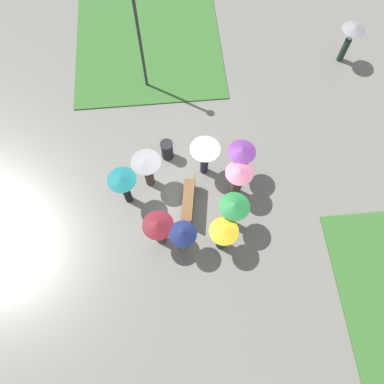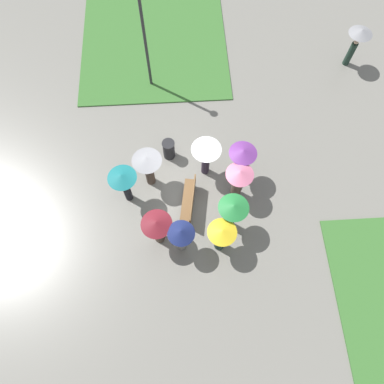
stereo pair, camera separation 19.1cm
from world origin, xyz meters
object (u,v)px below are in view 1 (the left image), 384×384
crowd_person_pink (238,178)px  lamp_post (138,28)px  crowd_person_green (234,210)px  crowd_person_purple (240,158)px  crowd_person_grey (147,166)px  crowd_person_navy (183,236)px  lone_walker_far_path (351,35)px  crowd_person_white (205,153)px  crowd_person_maroon (159,229)px  trash_bin (167,150)px  crowd_person_yellow (223,235)px  crowd_person_teal (123,183)px  park_bench (190,201)px

crowd_person_pink → lamp_post: bearing=-70.3°
crowd_person_green → crowd_person_purple: bearing=119.2°
crowd_person_grey → crowd_person_navy: crowd_person_grey is taller
lamp_post → crowd_person_navy: 7.91m
crowd_person_purple → lone_walker_far_path: 7.87m
crowd_person_pink → crowd_person_white: size_ratio=1.00×
crowd_person_pink → crowd_person_purple: (-0.81, 0.20, 0.02)m
crowd_person_maroon → crowd_person_white: size_ratio=0.93×
trash_bin → crowd_person_yellow: (3.92, 1.70, 0.69)m
crowd_person_navy → crowd_person_pink: crowd_person_pink is taller
crowd_person_green → crowd_person_pink: crowd_person_green is taller
crowd_person_yellow → crowd_person_purple: 3.04m
crowd_person_teal → crowd_person_white: 3.18m
crowd_person_grey → crowd_person_yellow: (2.79, 2.46, -0.20)m
crowd_person_navy → crowd_person_purple: crowd_person_purple is taller
crowd_person_maroon → crowd_person_navy: size_ratio=0.95×
crowd_person_teal → crowd_person_white: size_ratio=1.03×
crowd_person_yellow → crowd_person_maroon: bearing=166.7°
crowd_person_maroon → lone_walker_far_path: size_ratio=0.89×
crowd_person_white → lamp_post: bearing=-153.8°
crowd_person_grey → crowd_person_green: bearing=-140.6°
crowd_person_green → crowd_person_pink: size_ratio=1.02×
crowd_person_maroon → crowd_person_pink: 3.39m
crowd_person_yellow → crowd_person_grey: bearing=128.9°
crowd_person_navy → lone_walker_far_path: (-8.32, 7.98, 0.11)m
trash_bin → crowd_person_teal: size_ratio=0.49×
lamp_post → park_bench: bearing=13.0°
crowd_person_grey → crowd_person_green: 3.53m
trash_bin → crowd_person_navy: size_ratio=0.51×
crowd_person_yellow → crowd_person_purple: crowd_person_purple is taller
crowd_person_pink → crowd_person_navy: bearing=33.0°
trash_bin → crowd_person_maroon: 3.61m
crowd_person_maroon → lamp_post: bearing=-45.4°
crowd_person_teal → park_bench: bearing=104.9°
crowd_person_yellow → crowd_person_pink: bearing=66.2°
lamp_post → crowd_person_purple: 6.18m
park_bench → crowd_person_green: crowd_person_green is taller
crowd_person_green → lone_walker_far_path: size_ratio=0.98×
crowd_person_navy → crowd_person_teal: (-2.09, -1.95, 0.10)m
crowd_person_navy → crowd_person_teal: size_ratio=0.95×
lamp_post → crowd_person_teal: lamp_post is taller
park_bench → lone_walker_far_path: (-6.72, 7.62, 0.98)m
crowd_person_maroon → crowd_person_yellow: crowd_person_maroon is taller
crowd_person_purple → lone_walker_far_path: lone_walker_far_path is taller
crowd_person_teal → crowd_person_white: bearing=134.9°
trash_bin → lone_walker_far_path: size_ratio=0.48×
crowd_person_purple → crowd_person_teal: bearing=-67.0°
park_bench → crowd_person_white: crowd_person_white is taller
crowd_person_teal → crowd_person_green: bearing=97.1°
crowd_person_pink → crowd_person_yellow: bearing=58.7°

